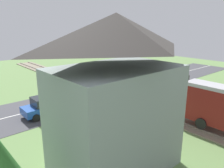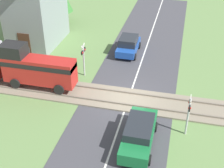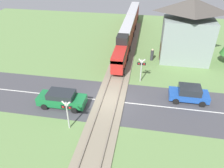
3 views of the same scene
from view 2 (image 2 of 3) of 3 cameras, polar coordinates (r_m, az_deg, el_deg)
The scene contains 9 objects.
ground_plane at distance 22.02m, azimuth 2.96°, elevation -3.02°, with size 60.00×60.00×0.00m, color #66894C.
road_surface at distance 22.01m, azimuth 2.96°, elevation -3.00°, with size 48.00×6.40×0.02m.
track_bed at distance 21.98m, azimuth 2.97°, elevation -2.88°, with size 2.80×48.00×0.24m.
car_near_crossing at distance 18.11m, azimuth 4.97°, elevation -8.98°, with size 4.35×1.80×1.54m.
car_far_side at distance 28.06m, azimuth 3.01°, elevation 7.14°, with size 3.63×1.81×1.54m.
crossing_signal_west_approach at distance 18.68m, azimuth 13.88°, elevation -4.74°, with size 0.90×0.18×2.72m.
crossing_signal_east_approach at distance 24.16m, azimuth -5.23°, elevation 5.22°, with size 0.90×0.18×2.72m.
station_building at distance 29.96m, azimuth -13.85°, elevation 13.90°, with size 6.29×4.21×7.58m.
pedestrian_by_station at distance 27.56m, azimuth -15.11°, elevation 5.32°, with size 0.38×0.38×1.55m.
Camera 2 is at (-17.67, -3.14, 12.75)m, focal length 50.00 mm.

